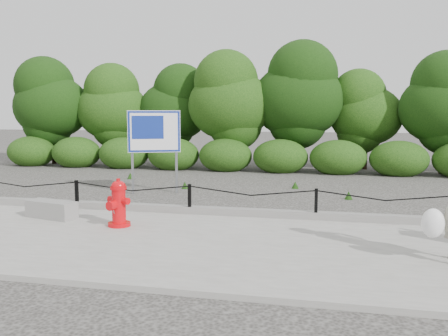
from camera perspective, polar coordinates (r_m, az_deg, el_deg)
name	(u,v)px	position (r m, az deg, el deg)	size (l,w,h in m)	color
ground	(190,217)	(9.63, -4.15, -5.95)	(90.00, 90.00, 0.00)	#2D2B28
sidewalk	(154,242)	(7.79, -8.47, -8.74)	(14.00, 4.00, 0.08)	gray
curb	(190,210)	(9.65, -4.07, -5.02)	(14.00, 0.22, 0.14)	slate
chain_barrier	(190,195)	(9.54, -4.17, -3.28)	(10.06, 0.06, 0.60)	black
treeline	(253,103)	(18.15, 3.46, 7.85)	(20.26, 3.46, 4.65)	black
fire_hydrant	(118,204)	(8.67, -12.58, -4.20)	(0.51, 0.51, 0.86)	red
concrete_block	(52,209)	(9.76, -20.04, -4.70)	(1.04, 0.36, 0.33)	gray
advertising_sign	(154,135)	(12.39, -8.42, 3.92)	(1.27, 0.58, 2.16)	slate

